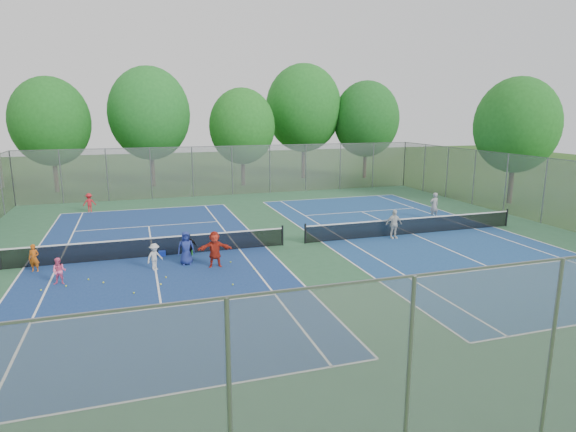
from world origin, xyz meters
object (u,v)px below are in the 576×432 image
Objects in this scene: net_right at (413,226)px; ball_crate at (162,253)px; ball_hopper at (189,250)px; net_left at (153,247)px; instructor at (434,206)px.

net_right reaches higher than ball_crate.
ball_hopper reaches higher than ball_crate.
net_left is 1.69m from ball_hopper.
net_right is at bearing 0.06° from ball_crate.
net_right is 24.85× the size of ball_hopper.
instructor is at bearing 41.94° from net_right.
ball_crate is at bearing -1.95° from net_left.
ball_hopper is at bearing 7.77° from instructor.
instructor reaches higher than net_left.
net_right is (14.00, 0.00, 0.00)m from net_left.
instructor is (3.45, 3.10, 0.39)m from net_right.
net_right is 7.60× the size of instructor.
net_right is at bearing 37.68° from instructor.
ball_hopper is (-12.34, -0.26, -0.20)m from net_right.
net_left is at bearing 180.00° from net_right.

